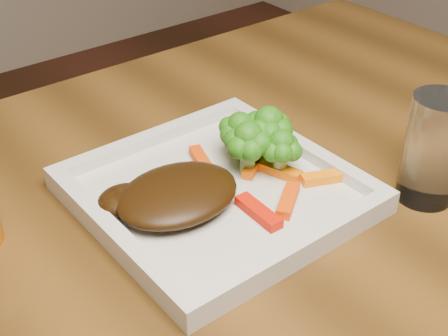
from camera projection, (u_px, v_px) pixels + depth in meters
plate at (217, 195)px, 0.67m from camera, size 0.27×0.27×0.01m
steak at (177, 194)px, 0.64m from camera, size 0.13×0.10×0.03m
broccoli_0 at (240, 131)px, 0.70m from camera, size 0.06×0.06×0.07m
broccoli_1 at (268, 135)px, 0.70m from camera, size 0.08×0.08×0.06m
broccoli_2 at (281, 151)px, 0.68m from camera, size 0.06×0.06×0.06m
broccoli_3 at (248, 149)px, 0.68m from camera, size 0.07×0.07×0.06m
carrot_0 at (288, 200)px, 0.64m from camera, size 0.05×0.04×0.01m
carrot_1 at (325, 177)px, 0.68m from camera, size 0.06×0.04×0.01m
carrot_2 at (259, 212)px, 0.63m from camera, size 0.02×0.06×0.01m
carrot_3 at (262, 140)px, 0.74m from camera, size 0.06×0.03×0.01m
carrot_4 at (201, 160)px, 0.71m from camera, size 0.03×0.05×0.01m
carrot_5 at (277, 170)px, 0.69m from camera, size 0.03×0.06×0.01m
carrot_6 at (253, 165)px, 0.70m from camera, size 0.05×0.04×0.01m
drinking_glass at (433, 150)px, 0.65m from camera, size 0.08×0.08×0.12m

